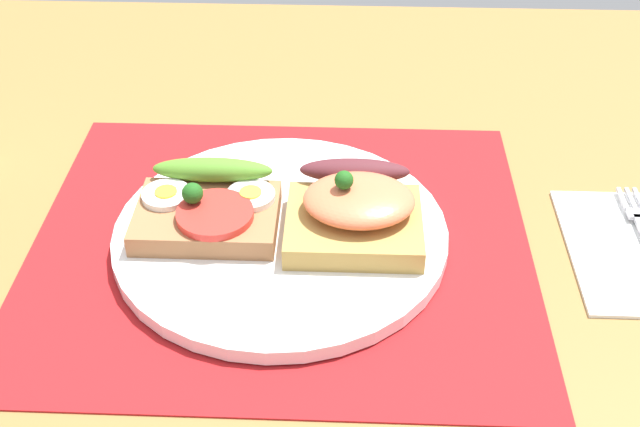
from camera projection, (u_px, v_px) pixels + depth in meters
ground_plane at (282, 258)px, 63.07cm from camera, size 120.00×90.00×3.20cm
placemat at (281, 241)px, 61.99cm from camera, size 38.05×33.53×0.30cm
plate at (281, 234)px, 61.55cm from camera, size 25.41×25.41×1.15cm
sandwich_egg_tomato at (208, 209)px, 60.81cm from camera, size 10.70×9.21×3.90cm
sandwich_salmon at (356, 211)px, 59.84cm from camera, size 10.08×9.93×5.31cm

